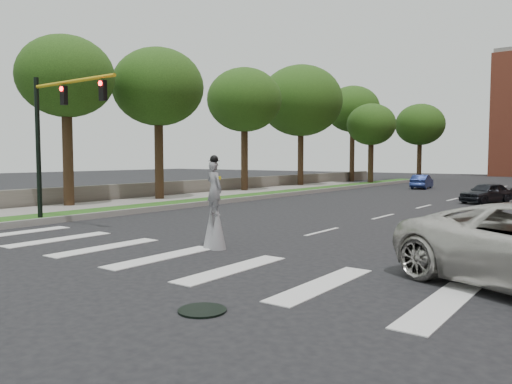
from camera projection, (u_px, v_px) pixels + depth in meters
name	position (u px, v px, depth m)	size (l,w,h in m)	color
ground_plane	(168.00, 270.00, 12.55)	(160.00, 160.00, 0.00)	black
grass_median	(261.00, 195.00, 35.41)	(2.00, 60.00, 0.25)	#1F4D16
median_curb	(274.00, 196.00, 34.79)	(0.20, 60.00, 0.28)	gray
sidewalk_left	(120.00, 204.00, 29.16)	(4.00, 60.00, 0.18)	gray
stone_wall	(221.00, 186.00, 40.24)	(0.50, 56.00, 1.10)	#5B564E
manhole	(202.00, 310.00, 9.17)	(0.90, 0.90, 0.04)	black
traffic_signal	(54.00, 125.00, 20.46)	(5.30, 0.23, 6.20)	black
stilt_performer	(214.00, 213.00, 15.40)	(0.83, 0.58, 2.90)	#302013
car_near	(486.00, 193.00, 30.78)	(1.52, 3.78, 1.29)	black
car_mid	(422.00, 182.00, 45.03)	(1.33, 3.81, 1.26)	navy
tree_1	(66.00, 78.00, 27.08)	(5.20, 5.20, 9.43)	#302013
tree_2	(158.00, 88.00, 31.61)	(5.79, 5.79, 9.75)	#302013
tree_3	(244.00, 100.00, 39.89)	(6.00, 6.00, 9.97)	#302013
tree_4	(301.00, 101.00, 47.44)	(7.92, 7.92, 11.57)	#302013
tree_5	(353.00, 109.00, 57.80)	(6.27, 6.27, 11.08)	#302013
tree_6	(371.00, 125.00, 50.60)	(4.96, 4.96, 8.27)	#302013
tree_7	(420.00, 125.00, 60.27)	(5.87, 5.87, 9.28)	#302013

